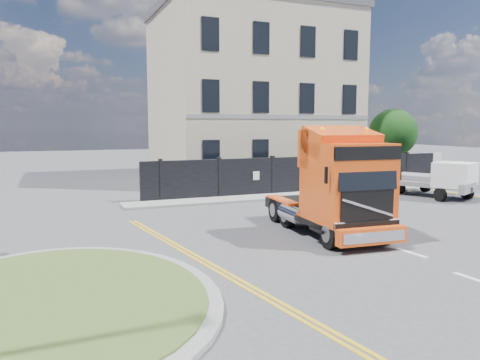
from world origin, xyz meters
name	(u,v)px	position (x,y,z in m)	size (l,w,h in m)	color
ground	(285,240)	(0.00, 0.00, 0.00)	(120.00, 120.00, 0.00)	#424244
traffic_island	(56,300)	(-7.00, -3.00, 0.08)	(6.80, 6.80, 0.17)	gray
hoarding_fence	(314,174)	(6.55, 9.00, 1.00)	(18.80, 0.25, 2.00)	black
georgian_building	(250,95)	(6.00, 16.50, 5.77)	(12.30, 10.30, 12.80)	#C0B599
tree	(390,135)	(14.38, 12.10, 3.05)	(3.20, 3.20, 4.80)	#382619
pavement_far	(313,194)	(6.00, 8.10, 0.06)	(20.00, 1.60, 0.12)	gray
truck	(338,190)	(1.78, -0.30, 1.59)	(2.65, 6.08, 3.56)	black
flatbed_pickup	(446,179)	(11.53, 4.50, 1.01)	(3.51, 4.98, 1.88)	slate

